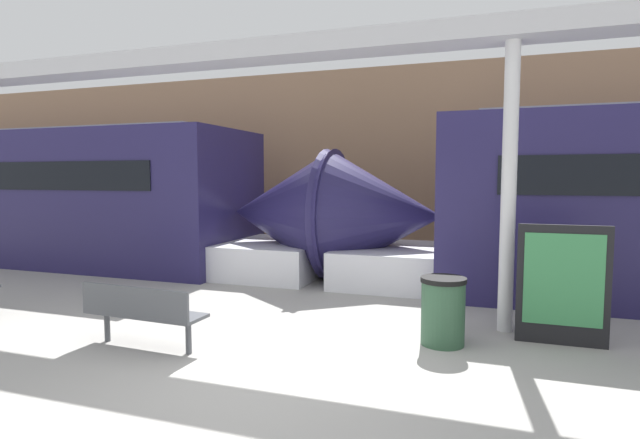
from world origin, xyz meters
The scene contains 8 objects.
ground_plane centered at (0.00, 0.00, 0.00)m, with size 60.00×60.00×0.00m, color #9E9B96.
station_wall centered at (0.00, 8.79, 2.50)m, with size 56.00×0.20×5.00m, color #937051.
train_right centered at (-9.10, 5.03, 1.52)m, with size 16.48×2.93×3.20m.
bench_near centered at (-1.74, 0.23, 0.48)m, with size 1.55×0.51×0.78m.
trash_bin centered at (1.66, 1.58, 0.42)m, with size 0.56×0.56×0.84m.
poster_board centered at (3.04, 2.04, 0.75)m, with size 1.05×0.07×1.49m.
support_column_near centered at (2.40, 2.42, 1.91)m, with size 0.19×0.19×3.81m, color silver.
canopy_beam centered at (2.40, 2.42, 3.95)m, with size 28.00×0.60×0.28m, color #B7B7BC.
Camera 1 is at (2.18, -4.59, 2.06)m, focal length 28.00 mm.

